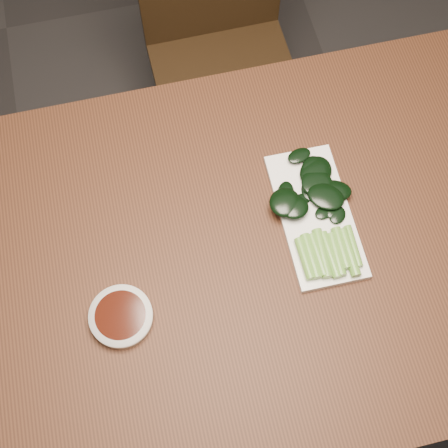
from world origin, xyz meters
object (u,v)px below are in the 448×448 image
(chair_far, at_px, (220,49))
(sauce_bowl, at_px, (121,317))
(serving_plate, at_px, (315,216))
(table, at_px, (243,263))
(gai_lan, at_px, (319,216))

(chair_far, height_order, sauce_bowl, chair_far)
(chair_far, relative_size, serving_plate, 3.15)
(table, height_order, serving_plate, serving_plate)
(table, relative_size, gai_lan, 5.00)
(table, distance_m, gai_lan, 0.18)
(chair_far, bearing_deg, serving_plate, -87.28)
(serving_plate, bearing_deg, table, -166.63)
(sauce_bowl, xyz_separation_m, gai_lan, (0.39, 0.10, 0.01))
(sauce_bowl, relative_size, gai_lan, 0.40)
(chair_far, bearing_deg, gai_lan, -87.21)
(sauce_bowl, bearing_deg, table, 17.44)
(table, distance_m, chair_far, 0.71)
(chair_far, distance_m, gai_lan, 0.71)
(chair_far, xyz_separation_m, serving_plate, (0.04, -0.64, 0.27))
(table, relative_size, chair_far, 1.57)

